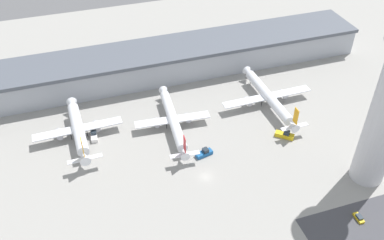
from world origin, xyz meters
TOP-DOWN VIEW (x-y plane):
  - ground_plane at (0.00, 0.00)m, footprint 1000.00×1000.00m
  - terminal_building at (0.00, 70.00)m, footprint 200.75×25.00m
  - airplane_gate_alpha at (-40.31, 35.40)m, footprint 34.64×38.38m
  - airplane_gate_bravo at (-3.44, 29.90)m, footprint 30.83×44.37m
  - airplane_gate_charlie at (39.73, 31.84)m, footprint 40.64×45.35m
  - service_truck_catering at (36.83, 10.56)m, footprint 7.20×6.71m
  - service_truck_fuel at (3.13, 10.74)m, footprint 6.98×3.85m
  - service_truck_baggage at (-34.88, 33.77)m, footprint 2.95×6.73m
  - car_maroon_suv at (40.47, -33.03)m, footprint 1.87×4.32m

SIDE VIEW (x-z plane):
  - ground_plane at x=0.00m, z-range 0.00..0.00m
  - car_maroon_suv at x=40.47m, z-range -0.17..1.38m
  - service_truck_fuel at x=3.13m, z-range -0.44..2.43m
  - service_truck_baggage at x=-34.88m, z-range -0.45..2.48m
  - service_truck_catering at x=36.83m, z-range -0.48..2.69m
  - airplane_gate_bravo at x=-3.44m, z-range -2.17..10.20m
  - airplane_gate_charlie at x=39.73m, z-range -2.12..11.11m
  - airplane_gate_alpha at x=-40.31m, z-range -2.48..11.56m
  - terminal_building at x=0.00m, z-range 0.10..14.27m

